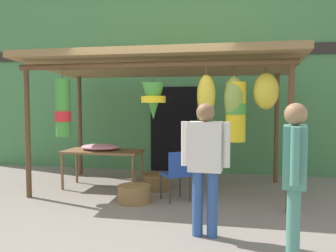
# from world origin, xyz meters

# --- Properties ---
(ground_plane) EXTENTS (30.00, 30.00, 0.00)m
(ground_plane) POSITION_xyz_m (0.00, 0.00, 0.00)
(ground_plane) COLOR gray
(shop_facade) EXTENTS (10.91, 0.29, 4.51)m
(shop_facade) POSITION_xyz_m (-0.00, 2.71, 2.25)
(shop_facade) COLOR #47844C
(shop_facade) RESTS_ON ground_plane
(market_stall_canopy) EXTENTS (4.79, 2.53, 2.49)m
(market_stall_canopy) POSITION_xyz_m (0.06, 0.64, 2.15)
(market_stall_canopy) COLOR brown
(market_stall_canopy) RESTS_ON ground_plane
(display_table) EXTENTS (1.48, 0.71, 0.72)m
(display_table) POSITION_xyz_m (-1.21, 0.73, 0.65)
(display_table) COLOR brown
(display_table) RESTS_ON ground_plane
(flower_heap_on_table) EXTENTS (0.76, 0.53, 0.11)m
(flower_heap_on_table) POSITION_xyz_m (-1.26, 0.76, 0.78)
(flower_heap_on_table) COLOR pink
(flower_heap_on_table) RESTS_ON display_table
(folding_chair) EXTENTS (0.56, 0.56, 0.84)m
(folding_chair) POSITION_xyz_m (0.35, 0.07, 0.50)
(folding_chair) COLOR #2347A8
(folding_chair) RESTS_ON ground_plane
(wicker_basket_by_table) EXTENTS (0.54, 0.54, 0.28)m
(wicker_basket_by_table) POSITION_xyz_m (-0.33, -0.11, 0.14)
(wicker_basket_by_table) COLOR olive
(wicker_basket_by_table) RESTS_ON ground_plane
(wicker_basket_spare) EXTENTS (0.55, 0.55, 0.29)m
(wicker_basket_spare) POSITION_xyz_m (-0.16, 0.79, 0.15)
(wicker_basket_spare) COLOR brown
(wicker_basket_spare) RESTS_ON ground_plane
(vendor_in_orange) EXTENTS (0.27, 0.59, 1.63)m
(vendor_in_orange) POSITION_xyz_m (1.89, -1.96, 0.96)
(vendor_in_orange) COLOR #4C8E7A
(vendor_in_orange) RESTS_ON ground_plane
(customer_foreground) EXTENTS (0.59, 0.24, 1.63)m
(customer_foreground) POSITION_xyz_m (0.95, -1.37, 0.96)
(customer_foreground) COLOR #2D5193
(customer_foreground) RESTS_ON ground_plane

